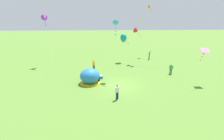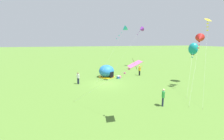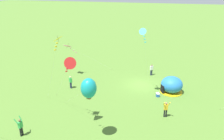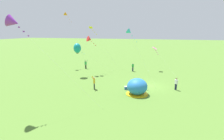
# 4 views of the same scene
# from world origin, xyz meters

# --- Properties ---
(ground_plane) EXTENTS (300.00, 300.00, 0.00)m
(ground_plane) POSITION_xyz_m (0.00, 0.00, 0.00)
(ground_plane) COLOR #517A2D
(popup_tent) EXTENTS (2.81, 2.81, 2.10)m
(popup_tent) POSITION_xyz_m (-3.97, 0.98, 1.00)
(popup_tent) COLOR #2672BF
(popup_tent) RESTS_ON ground
(cooler_box) EXTENTS (0.52, 0.62, 0.44)m
(cooler_box) POSITION_xyz_m (-2.44, 2.69, 0.22)
(cooler_box) COLOR #2659B2
(cooler_box) RESTS_ON ground
(person_with_toddler) EXTENTS (0.53, 0.39, 1.72)m
(person_with_toddler) POSITION_xyz_m (8.87, 3.71, 0.96)
(person_with_toddler) COLOR #1E2347
(person_with_toddler) RESTS_ON ground
(person_watching_sky) EXTENTS (0.47, 0.43, 1.72)m
(person_watching_sky) POSITION_xyz_m (-0.78, -3.93, 0.96)
(person_watching_sky) COLOR #1E2347
(person_watching_sky) RESTS_ON ground
(person_center_field) EXTENTS (0.70, 0.59, 1.89)m
(person_center_field) POSITION_xyz_m (-3.67, 7.03, 1.00)
(person_center_field) COLOR black
(person_center_field) RESTS_ON ground
(person_flying_kite) EXTENTS (0.51, 0.68, 1.89)m
(person_flying_kite) POSITION_xyz_m (8.63, 13.96, 1.00)
(person_flying_kite) COLOR black
(person_flying_kite) RESTS_ON ground
(kite_purple) EXTENTS (3.71, 8.09, 9.45)m
(kite_purple) POSITION_xyz_m (-12.36, 11.07, 8.78)
(kite_purple) COLOR silver
(kite_purple) RESTS_ON ground
(kite_orange) EXTENTS (2.69, 4.47, 11.99)m
(kite_orange) POSITION_xyz_m (9.48, 18.60, 11.43)
(kite_orange) COLOR silver
(kite_orange) RESTS_ON ground
(kite_yellow) EXTENTS (5.13, 4.74, 8.88)m
(kite_yellow) POSITION_xyz_m (5.90, 11.01, 8.15)
(kite_yellow) COLOR silver
(kite_yellow) RESTS_ON ground
(kite_teal) EXTENTS (5.99, 5.78, 5.90)m
(kite_teal) POSITION_xyz_m (2.42, 12.57, 5.04)
(kite_teal) COLOR silver
(kite_teal) RESTS_ON ground
(kite_pink) EXTENTS (5.99, 4.82, 4.98)m
(kite_pink) POSITION_xyz_m (10.97, -0.40, 4.41)
(kite_pink) COLOR silver
(kite_pink) RESTS_ON ground
(kite_cyan) EXTENTS (0.96, 4.68, 8.37)m
(kite_cyan) POSITION_xyz_m (-0.28, 2.84, 7.85)
(kite_cyan) COLOR silver
(kite_cyan) RESTS_ON ground
(kite_red) EXTENTS (5.72, 5.98, 7.12)m
(kite_red) POSITION_xyz_m (4.76, 11.22, 6.48)
(kite_red) COLOR silver
(kite_red) RESTS_ON ground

